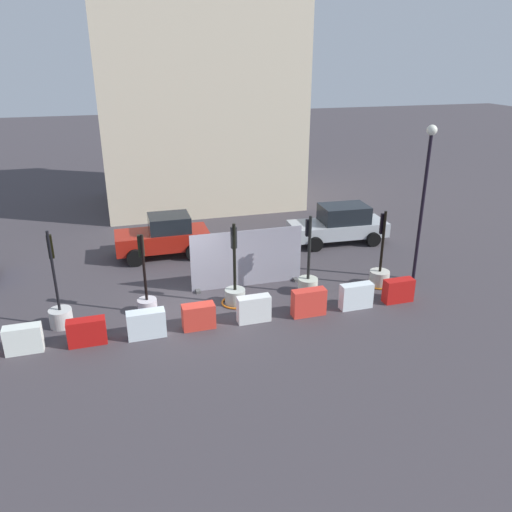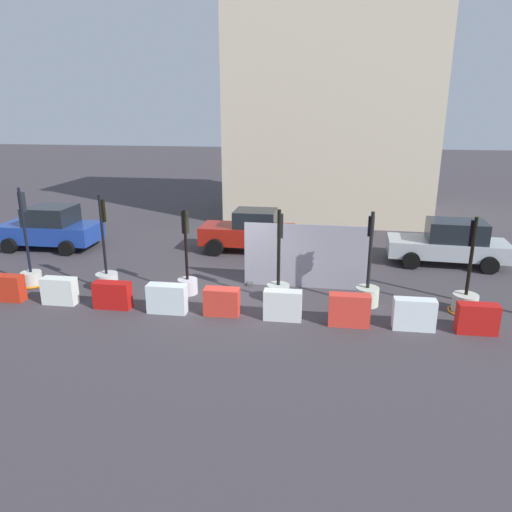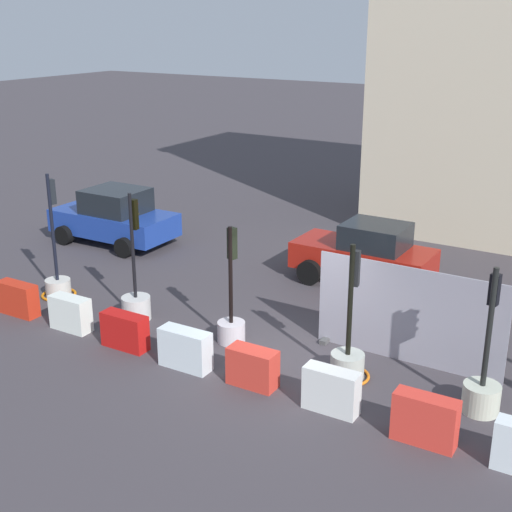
% 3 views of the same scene
% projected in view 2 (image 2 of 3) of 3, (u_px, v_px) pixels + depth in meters
% --- Properties ---
extents(ground_plane, '(120.00, 120.00, 0.00)m').
position_uv_depth(ground_plane, '(232.00, 300.00, 14.79)').
color(ground_plane, '#3F3A3F').
extents(traffic_light_0, '(0.91, 0.91, 3.28)m').
position_uv_depth(traffic_light_0, '(31.00, 271.00, 15.93)').
color(traffic_light_0, beige).
rests_on(traffic_light_0, ground_plane).
extents(traffic_light_1, '(0.70, 0.70, 3.15)m').
position_uv_depth(traffic_light_1, '(107.00, 275.00, 15.44)').
color(traffic_light_1, silver).
rests_on(traffic_light_1, ground_plane).
extents(traffic_light_2, '(0.63, 0.63, 2.72)m').
position_uv_depth(traffic_light_2, '(187.00, 277.00, 15.18)').
color(traffic_light_2, silver).
rests_on(traffic_light_2, ground_plane).
extents(traffic_light_3, '(0.94, 0.94, 2.85)m').
position_uv_depth(traffic_light_3, '(278.00, 287.00, 14.62)').
color(traffic_light_3, '#B1B7AD').
rests_on(traffic_light_3, ground_plane).
extents(traffic_light_4, '(0.70, 0.70, 2.86)m').
position_uv_depth(traffic_light_4, '(367.00, 288.00, 14.28)').
color(traffic_light_4, beige).
rests_on(traffic_light_4, ground_plane).
extents(traffic_light_5, '(0.91, 0.91, 2.83)m').
position_uv_depth(traffic_light_5, '(465.00, 298.00, 13.79)').
color(traffic_light_5, beige).
rests_on(traffic_light_5, ground_plane).
extents(construction_barrier_0, '(1.11, 0.40, 0.82)m').
position_uv_depth(construction_barrier_0, '(6.00, 288.00, 14.65)').
color(construction_barrier_0, red).
rests_on(construction_barrier_0, ground_plane).
extents(construction_barrier_1, '(1.03, 0.42, 0.82)m').
position_uv_depth(construction_barrier_1, '(60.00, 291.00, 14.41)').
color(construction_barrier_1, white).
rests_on(construction_barrier_1, ground_plane).
extents(construction_barrier_2, '(1.10, 0.42, 0.80)m').
position_uv_depth(construction_barrier_2, '(112.00, 295.00, 14.10)').
color(construction_barrier_2, red).
rests_on(construction_barrier_2, ground_plane).
extents(construction_barrier_3, '(1.14, 0.44, 0.85)m').
position_uv_depth(construction_barrier_3, '(167.00, 299.00, 13.78)').
color(construction_barrier_3, silver).
rests_on(construction_barrier_3, ground_plane).
extents(construction_barrier_4, '(1.01, 0.47, 0.79)m').
position_uv_depth(construction_barrier_4, '(222.00, 302.00, 13.64)').
color(construction_barrier_4, red).
rests_on(construction_barrier_4, ground_plane).
extents(construction_barrier_5, '(1.06, 0.40, 0.86)m').
position_uv_depth(construction_barrier_5, '(283.00, 305.00, 13.30)').
color(construction_barrier_5, silver).
rests_on(construction_barrier_5, ground_plane).
extents(construction_barrier_6, '(1.11, 0.40, 0.90)m').
position_uv_depth(construction_barrier_6, '(349.00, 310.00, 12.93)').
color(construction_barrier_6, red).
rests_on(construction_barrier_6, ground_plane).
extents(construction_barrier_7, '(1.10, 0.39, 0.86)m').
position_uv_depth(construction_barrier_7, '(414.00, 314.00, 12.71)').
color(construction_barrier_7, white).
rests_on(construction_barrier_7, ground_plane).
extents(construction_barrier_8, '(1.04, 0.41, 0.82)m').
position_uv_depth(construction_barrier_8, '(477.00, 319.00, 12.51)').
color(construction_barrier_8, red).
rests_on(construction_barrier_8, ground_plane).
extents(car_silver_hatchback, '(4.40, 2.19, 1.68)m').
position_uv_depth(car_silver_hatchback, '(450.00, 243.00, 17.98)').
color(car_silver_hatchback, '#B0B6BB').
rests_on(car_silver_hatchback, ground_plane).
extents(car_red_compact, '(3.80, 2.00, 1.74)m').
position_uv_depth(car_red_compact, '(249.00, 231.00, 19.61)').
color(car_red_compact, '#A21A10').
rests_on(car_red_compact, ground_plane).
extents(car_blue_estate, '(4.08, 2.32, 1.78)m').
position_uv_depth(car_blue_estate, '(50.00, 228.00, 20.11)').
color(car_blue_estate, '#1C3995').
rests_on(car_blue_estate, ground_plane).
extents(building_main_facade, '(10.69, 7.18, 12.92)m').
position_uv_depth(building_main_facade, '(331.00, 92.00, 24.96)').
color(building_main_facade, beige).
rests_on(building_main_facade, ground_plane).
extents(site_fence_panel, '(4.10, 0.50, 2.13)m').
position_uv_depth(site_fence_panel, '(307.00, 258.00, 15.55)').
color(site_fence_panel, '#9594A2').
rests_on(site_fence_panel, ground_plane).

